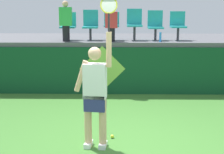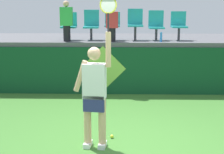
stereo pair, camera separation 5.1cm
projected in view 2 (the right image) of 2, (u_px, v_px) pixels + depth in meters
The scene contains 15 objects.
ground_plane at pixel (125, 148), 5.85m from camera, with size 40.00×40.00×0.00m, color #3D752D.
court_back_wall at pixel (124, 70), 9.31m from camera, with size 13.74×0.20×1.32m, color #0F4223.
spectator_platform at pixel (123, 39), 10.61m from camera, with size 13.74×3.06×0.12m, color #56565B.
tennis_player at pixel (95, 92), 5.68m from camera, with size 0.75×0.31×2.59m.
tennis_ball at pixel (112, 136), 6.27m from camera, with size 0.07×0.07×0.07m, color #D1E533.
water_bottle at pixel (161, 37), 9.28m from camera, with size 0.06×0.06×0.27m, color #338CE5.
stadium_chair_0 at pixel (69, 25), 9.79m from camera, with size 0.44×0.42×0.80m.
stadium_chair_1 at pixel (91, 24), 9.78m from camera, with size 0.44×0.42×0.87m.
stadium_chair_2 at pixel (112, 24), 9.75m from camera, with size 0.44×0.42×0.81m.
stadium_chair_3 at pixel (135, 23), 9.73m from camera, with size 0.44×0.42×0.90m.
stadium_chair_4 at pixel (156, 24), 9.73m from camera, with size 0.44×0.42×0.86m.
stadium_chair_5 at pixel (179, 24), 9.71m from camera, with size 0.44×0.42×0.83m.
spectator_0 at pixel (67, 21), 9.33m from camera, with size 0.34×0.20×1.12m.
spectator_1 at pixel (112, 23), 9.31m from camera, with size 0.34×0.20×1.02m.
wall_signage_mount at pixel (103, 94), 9.36m from camera, with size 1.27×0.01×1.36m.
Camera 2 is at (-0.09, -5.46, 2.45)m, focal length 53.63 mm.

